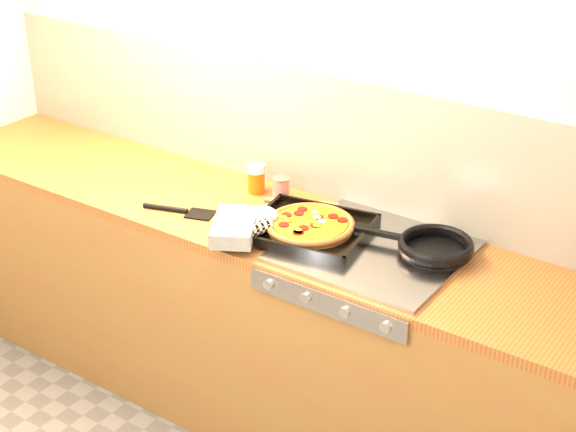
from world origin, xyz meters
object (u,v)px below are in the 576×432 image
Objects in this scene: pizza_on_tray at (290,225)px; juice_glass at (256,178)px; tomato_can at (281,189)px; frying_pan at (434,247)px.

juice_glass is at bearing 144.06° from pizza_on_tray.
pizza_on_tray is at bearing -48.94° from tomato_can.
juice_glass is (-0.32, 0.23, 0.02)m from pizza_on_tray.
tomato_can is at bearing -3.75° from juice_glass.
juice_glass reaches higher than frying_pan.
frying_pan is at bearing 17.90° from pizza_on_tray.
pizza_on_tray is 4.71× the size of juice_glass.
frying_pan is (0.49, 0.16, -0.01)m from pizza_on_tray.
juice_glass reaches higher than pizza_on_tray.
tomato_can is (-0.20, 0.22, 0.00)m from pizza_on_tray.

